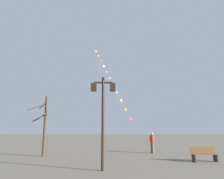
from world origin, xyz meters
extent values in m
plane|color=#756B5B|center=(0.00, 20.00, 0.00)|extent=(160.00, 160.00, 0.00)
cylinder|color=black|center=(-1.83, 7.27, 2.24)|extent=(0.14, 0.14, 4.48)
sphere|color=black|center=(-1.83, 7.27, 4.56)|extent=(0.16, 0.16, 0.16)
cube|color=black|center=(-1.83, 7.27, 4.33)|extent=(0.98, 0.08, 0.08)
cube|color=black|center=(-2.32, 7.27, 4.08)|extent=(0.28, 0.28, 0.40)
cube|color=beige|center=(-2.32, 7.27, 4.08)|extent=(0.19, 0.19, 0.30)
cube|color=black|center=(-1.34, 7.27, 4.08)|extent=(0.28, 0.28, 0.40)
cube|color=beige|center=(-1.34, 7.27, 4.08)|extent=(0.19, 0.19, 0.30)
cylinder|color=brown|center=(1.77, 15.82, 0.09)|extent=(0.06, 0.06, 0.18)
cylinder|color=silver|center=(1.21, 16.99, 1.60)|extent=(1.14, 2.35, 2.86)
cylinder|color=silver|center=(0.43, 18.61, 3.58)|extent=(0.47, 0.94, 1.13)
cylinder|color=silver|center=(-0.01, 19.53, 4.70)|extent=(0.47, 0.94, 1.13)
cylinder|color=silver|center=(-0.45, 20.45, 5.82)|extent=(0.47, 0.94, 1.13)
cylinder|color=silver|center=(-0.89, 21.37, 6.95)|extent=(0.47, 0.94, 1.13)
cylinder|color=silver|center=(-1.33, 22.29, 8.07)|extent=(0.47, 0.94, 1.13)
cylinder|color=silver|center=(-1.77, 23.21, 9.19)|extent=(0.47, 0.94, 1.13)
cylinder|color=silver|center=(-2.21, 24.13, 10.31)|extent=(0.47, 0.94, 1.13)
cylinder|color=silver|center=(-2.65, 25.05, 11.43)|extent=(0.47, 0.94, 1.13)
cylinder|color=silver|center=(-3.09, 25.97, 12.55)|extent=(0.47, 0.94, 1.13)
cylinder|color=silver|center=(-3.53, 26.89, 13.67)|extent=(0.47, 0.94, 1.13)
cube|color=red|center=(0.65, 18.15, 3.02)|extent=(0.31, 0.17, 0.35)
cylinder|color=red|center=(0.65, 18.15, 2.80)|extent=(0.03, 0.04, 0.19)
cube|color=orange|center=(0.21, 19.07, 4.14)|extent=(0.34, 0.09, 0.35)
cylinder|color=orange|center=(0.21, 19.07, 3.91)|extent=(0.02, 0.03, 0.20)
cube|color=yellow|center=(-0.23, 19.99, 5.26)|extent=(0.30, 0.19, 0.35)
cylinder|color=yellow|center=(-0.23, 19.99, 5.00)|extent=(0.03, 0.04, 0.26)
cube|color=green|center=(-0.67, 20.91, 6.39)|extent=(0.31, 0.18, 0.35)
cylinder|color=green|center=(-0.67, 20.91, 6.15)|extent=(0.03, 0.04, 0.22)
cube|color=blue|center=(-1.11, 21.83, 7.51)|extent=(0.31, 0.17, 0.35)
cylinder|color=blue|center=(-1.11, 21.83, 7.25)|extent=(0.04, 0.05, 0.24)
cube|color=purple|center=(-1.55, 22.75, 8.63)|extent=(0.30, 0.20, 0.35)
cylinder|color=purple|center=(-1.55, 22.75, 8.38)|extent=(0.04, 0.04, 0.23)
cube|color=pink|center=(-1.99, 23.67, 9.75)|extent=(0.33, 0.13, 0.35)
cylinder|color=pink|center=(-1.99, 23.67, 9.50)|extent=(0.02, 0.03, 0.23)
cube|color=white|center=(-2.43, 24.59, 10.87)|extent=(0.29, 0.21, 0.35)
cylinder|color=white|center=(-2.43, 24.59, 10.62)|extent=(0.03, 0.03, 0.23)
cube|color=red|center=(-2.87, 25.51, 11.99)|extent=(0.33, 0.13, 0.35)
cylinder|color=red|center=(-2.87, 25.51, 11.78)|extent=(0.02, 0.03, 0.17)
cube|color=orange|center=(-3.31, 26.43, 13.11)|extent=(0.33, 0.12, 0.35)
cylinder|color=orange|center=(-3.31, 26.43, 12.89)|extent=(0.02, 0.02, 0.19)
cube|color=yellow|center=(-3.75, 27.35, 14.23)|extent=(0.33, 0.12, 0.35)
cylinder|color=yellow|center=(-3.75, 27.35, 14.02)|extent=(0.02, 0.03, 0.16)
cube|color=brown|center=(2.15, 14.91, 0.45)|extent=(0.31, 0.36, 0.90)
cube|color=#B22D26|center=(2.15, 14.91, 1.18)|extent=(0.38, 0.45, 0.60)
sphere|color=tan|center=(2.15, 14.91, 1.60)|extent=(0.22, 0.22, 0.22)
cylinder|color=#B22D26|center=(2.06, 15.11, 1.35)|extent=(0.25, 0.39, 0.50)
cylinder|color=#4C3826|center=(-6.47, 12.83, 2.26)|extent=(0.22, 0.22, 4.52)
cylinder|color=#4C3826|center=(-7.12, 12.64, 3.66)|extent=(1.34, 0.44, 0.57)
cylinder|color=#4C3826|center=(-6.84, 13.13, 3.84)|extent=(0.81, 0.67, 0.53)
cylinder|color=#4C3826|center=(-6.54, 12.33, 2.97)|extent=(0.22, 1.05, 0.62)
cylinder|color=#4C3826|center=(-7.01, 12.98, 2.85)|extent=(1.16, 0.41, 0.62)
cylinder|color=#4C3826|center=(-6.32, 12.48, 3.36)|extent=(0.41, 0.80, 0.88)
cube|color=brown|center=(4.38, 10.06, 0.45)|extent=(1.64, 0.62, 0.04)
cube|color=brown|center=(4.35, 10.27, 0.69)|extent=(1.59, 0.24, 0.40)
cube|color=#262628|center=(3.66, 9.97, 0.23)|extent=(0.13, 0.39, 0.45)
cube|color=#262628|center=(5.09, 10.15, 0.23)|extent=(0.13, 0.39, 0.45)
camera|label=1|loc=(-1.44, -2.96, 1.90)|focal=32.46mm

